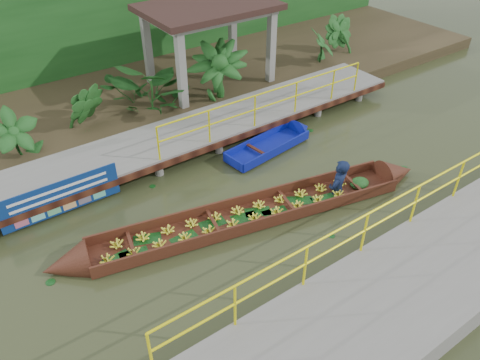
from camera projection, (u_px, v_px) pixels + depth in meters
ground at (245, 212)px, 11.80m from camera, size 80.00×80.00×0.00m
land_strip at (122, 96)px, 16.62m from camera, size 30.00×8.00×0.45m
far_dock at (178, 138)px, 13.79m from camera, size 16.00×2.06×1.66m
near_dock at (408, 292)px, 9.32m from camera, size 18.00×2.40×1.73m
pavilion at (208, 16)px, 15.70m from camera, size 4.40×3.00×3.00m
foliage_backdrop at (87, 27)px, 17.22m from camera, size 30.00×0.80×4.00m
vendor_boat at (267, 205)px, 11.56m from camera, size 9.79×2.97×2.33m
moored_blue_boat at (285, 138)px, 14.45m from camera, size 3.32×1.24×0.77m
blue_banner at (61, 197)px, 11.37m from camera, size 2.94×0.04×0.92m
tropical_plants at (207, 72)px, 15.56m from camera, size 14.43×1.43×1.79m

